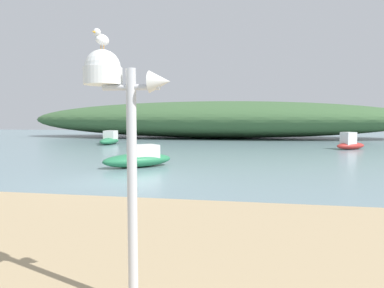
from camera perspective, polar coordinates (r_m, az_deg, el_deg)
The scene contains 7 objects.
ground_plane at distance 14.66m, azimuth -12.30°, elevation -5.84°, with size 120.00×120.00×0.00m, color gray.
distant_hill at distance 47.07m, azimuth 3.58°, elevation 3.93°, with size 50.96×13.95×4.78m, color #3D6038.
mast_structure at distance 4.37m, azimuth -12.22°, elevation 6.99°, with size 1.06×0.46×3.12m.
seagull_on_radar at distance 4.51m, azimuth -14.32°, elevation 16.10°, with size 0.15×0.32×0.22m.
motorboat_near_shore at distance 18.67m, azimuth -8.47°, elevation -2.28°, with size 3.72×3.52×1.14m.
motorboat_by_sandbar at distance 35.82m, azimuth -13.05°, elevation 0.73°, with size 1.49×3.76×1.33m.
motorboat_far_left at distance 31.80m, azimuth 23.97°, elevation 0.10°, with size 2.98×2.56×1.41m.
Camera 1 is at (5.62, -13.31, 2.50)m, focal length 33.29 mm.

